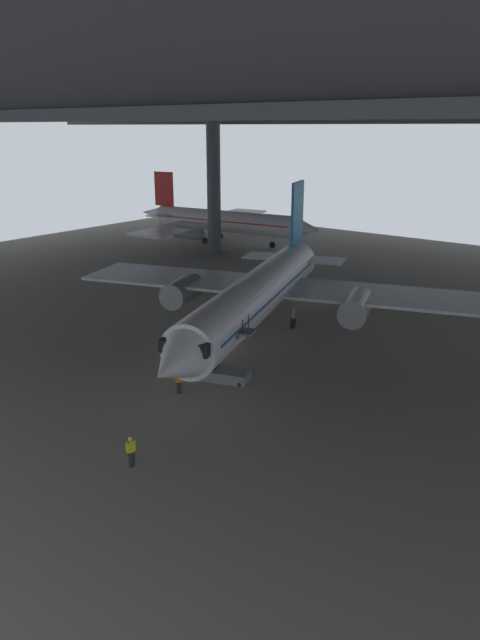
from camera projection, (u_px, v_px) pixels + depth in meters
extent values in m
plane|color=gray|center=(227.00, 352.00, 44.77)|extent=(110.00, 110.00, 0.00)
cylinder|color=#4C4F54|center=(214.00, 188.00, 77.23)|extent=(1.79, 1.79, 17.26)
cube|color=#38383D|center=(329.00, 106.00, 49.50)|extent=(121.00, 99.00, 1.20)
cube|color=#4C4F54|center=(93.00, 115.00, 31.27)|extent=(115.50, 0.50, 0.70)
cube|color=#4C4F54|center=(407.00, 120.00, 62.16)|extent=(115.50, 0.50, 0.70)
cylinder|color=white|center=(256.00, 295.00, 47.37)|extent=(12.24, 27.00, 3.66)
cone|color=white|center=(175.00, 363.00, 33.66)|extent=(4.81, 5.31, 3.59)
cube|color=black|center=(191.00, 342.00, 35.59)|extent=(3.77, 3.43, 0.80)
cone|color=white|center=(301.00, 253.00, 60.97)|extent=(4.83, 6.54, 3.11)
cube|color=#1972B2|center=(297.00, 213.00, 57.50)|extent=(1.51, 3.86, 5.99)
cube|color=white|center=(319.00, 260.00, 57.14)|extent=(5.37, 4.33, 0.16)
cube|color=white|center=(269.00, 256.00, 58.74)|extent=(5.37, 4.33, 0.16)
cube|color=white|center=(383.00, 296.00, 48.48)|extent=(16.63, 11.22, 0.24)
cylinder|color=#9EA3A8|center=(356.00, 308.00, 47.47)|extent=(3.68, 5.23, 2.27)
cube|color=white|center=(173.00, 277.00, 54.41)|extent=(16.63, 11.22, 0.24)
cylinder|color=#9EA3A8|center=(182.00, 291.00, 52.25)|extent=(3.68, 5.23, 2.27)
cube|color=#1972B2|center=(256.00, 291.00, 47.28)|extent=(11.66, 25.13, 0.16)
cylinder|color=#9EA3A8|center=(215.00, 360.00, 39.84)|extent=(0.20, 0.20, 1.15)
cylinder|color=black|center=(215.00, 371.00, 40.09)|extent=(0.57, 0.95, 0.90)
cylinder|color=#9EA3A8|center=(293.00, 314.00, 49.68)|extent=(0.20, 0.20, 1.15)
cylinder|color=black|center=(293.00, 323.00, 49.93)|extent=(0.57, 0.95, 0.90)
cylinder|color=#9EA3A8|center=(239.00, 309.00, 51.20)|extent=(0.20, 0.20, 1.15)
cylinder|color=black|center=(239.00, 317.00, 51.45)|extent=(0.57, 0.95, 0.90)
cube|color=slate|center=(221.00, 375.00, 39.82)|extent=(4.06, 2.63, 0.70)
cube|color=slate|center=(221.00, 350.00, 39.25)|extent=(3.74, 2.36, 3.00)
cube|color=slate|center=(245.00, 332.00, 38.26)|extent=(1.46, 1.58, 0.12)
cylinder|color=black|center=(248.00, 322.00, 38.64)|extent=(0.06, 0.06, 1.00)
cylinder|color=black|center=(242.00, 327.00, 37.57)|extent=(0.06, 0.06, 1.00)
cylinder|color=black|center=(246.00, 377.00, 40.02)|extent=(0.32, 0.21, 0.30)
cylinder|color=black|center=(239.00, 385.00, 38.77)|extent=(0.32, 0.21, 0.30)
cylinder|color=black|center=(204.00, 371.00, 40.99)|extent=(0.32, 0.21, 0.30)
cylinder|color=black|center=(196.00, 378.00, 39.73)|extent=(0.32, 0.21, 0.30)
cylinder|color=#232838|center=(130.00, 460.00, 29.53)|extent=(0.14, 0.14, 0.85)
cylinder|color=#232838|center=(133.00, 459.00, 29.63)|extent=(0.14, 0.14, 0.85)
cube|color=yellow|center=(131.00, 446.00, 29.35)|extent=(0.31, 0.40, 0.60)
cylinder|color=yellow|center=(127.00, 447.00, 29.21)|extent=(0.09, 0.09, 0.57)
cylinder|color=yellow|center=(135.00, 444.00, 29.48)|extent=(0.09, 0.09, 0.57)
sphere|color=beige|center=(130.00, 439.00, 29.22)|extent=(0.23, 0.23, 0.23)
cylinder|color=#232838|center=(180.00, 387.00, 37.77)|extent=(0.14, 0.14, 0.80)
cylinder|color=#232838|center=(178.00, 388.00, 37.69)|extent=(0.14, 0.14, 0.80)
cube|color=orange|center=(179.00, 378.00, 37.52)|extent=(0.35, 0.42, 0.56)
cylinder|color=orange|center=(182.00, 377.00, 37.61)|extent=(0.09, 0.09, 0.54)
cylinder|color=orange|center=(175.00, 378.00, 37.41)|extent=(0.09, 0.09, 0.54)
sphere|color=tan|center=(179.00, 372.00, 37.39)|extent=(0.22, 0.22, 0.22)
cylinder|color=white|center=(225.00, 221.00, 85.80)|extent=(23.26, 6.12, 3.09)
cone|color=white|center=(307.00, 229.00, 79.59)|extent=(4.08, 3.50, 3.03)
cube|color=black|center=(294.00, 225.00, 80.41)|extent=(2.49, 2.89, 0.68)
cone|color=white|center=(155.00, 213.00, 91.90)|extent=(5.25, 3.26, 2.63)
cube|color=red|center=(164.00, 189.00, 89.79)|extent=(3.38, 0.69, 5.06)
cube|color=white|center=(178.00, 212.00, 92.29)|extent=(3.03, 4.24, 0.16)
cube|color=white|center=(161.00, 215.00, 88.74)|extent=(3.03, 4.24, 0.16)
cube|color=white|center=(232.00, 215.00, 94.25)|extent=(7.29, 13.56, 0.24)
cylinder|color=#9EA3A8|center=(236.00, 220.00, 92.34)|extent=(4.24, 2.43, 1.92)
cube|color=white|center=(172.00, 229.00, 81.12)|extent=(7.29, 13.56, 0.24)
cylinder|color=#9EA3A8|center=(188.00, 232.00, 81.75)|extent=(4.24, 2.43, 1.92)
cube|color=red|center=(225.00, 220.00, 85.72)|extent=(21.59, 5.96, 0.16)
cylinder|color=#9EA3A8|center=(273.00, 239.00, 82.68)|extent=(0.20, 0.20, 1.15)
cylinder|color=black|center=(272.00, 245.00, 82.92)|extent=(0.93, 0.42, 0.90)
cylinder|color=#9EA3A8|center=(220.00, 231.00, 89.23)|extent=(0.20, 0.20, 1.15)
cylinder|color=black|center=(220.00, 236.00, 89.48)|extent=(0.93, 0.42, 0.90)
cylinder|color=#9EA3A8|center=(205.00, 235.00, 85.71)|extent=(0.20, 0.20, 1.15)
cylinder|color=black|center=(205.00, 241.00, 85.96)|extent=(0.93, 0.42, 0.90)
cube|color=yellow|center=(353.00, 310.00, 53.09)|extent=(1.73, 2.44, 0.70)
cylinder|color=black|center=(357.00, 317.00, 52.29)|extent=(0.29, 0.47, 0.44)
cylinder|color=black|center=(344.00, 316.00, 52.69)|extent=(0.29, 0.47, 0.44)
cylinder|color=black|center=(360.00, 312.00, 53.68)|extent=(0.29, 0.47, 0.44)
cylinder|color=black|center=(348.00, 311.00, 54.09)|extent=(0.29, 0.47, 0.44)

